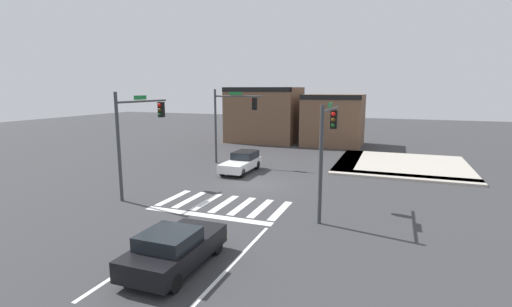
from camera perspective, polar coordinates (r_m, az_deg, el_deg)
name	(u,v)px	position (r m, az deg, el deg)	size (l,w,h in m)	color
ground_plane	(254,184)	(24.06, -0.28, -4.72)	(120.00, 120.00, 0.00)	#353538
crosswalk_near	(224,204)	(20.09, -4.95, -7.72)	(6.73, 3.14, 0.01)	silver
lane_markings	(157,271)	(13.56, -15.01, -17.07)	(6.80, 20.25, 0.01)	white
bike_detector_marking	(215,237)	(15.85, -6.34, -12.70)	(1.02, 1.02, 0.01)	yellow
curb_corner_northeast	(395,165)	(31.71, 20.62, -1.64)	(10.00, 10.60, 0.15)	#B2AA9E
storefront_row	(291,116)	(42.39, 5.34, 5.71)	(15.05, 6.28, 6.27)	brown
traffic_signal_southeast	(327,138)	(18.03, 10.96, 2.40)	(0.32, 4.38, 5.43)	#383A3D
traffic_signal_northwest	(232,114)	(29.87, -3.78, 6.06)	(4.14, 0.32, 6.07)	#383A3D
traffic_signal_southwest	(138,125)	(22.38, -17.70, 4.16)	(0.32, 4.57, 5.94)	#383A3D
car_black	(174,248)	(13.33, -12.48, -14.09)	(1.93, 4.18, 1.42)	black
car_white	(242,162)	(27.43, -2.21, -1.33)	(1.72, 4.34, 1.44)	white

